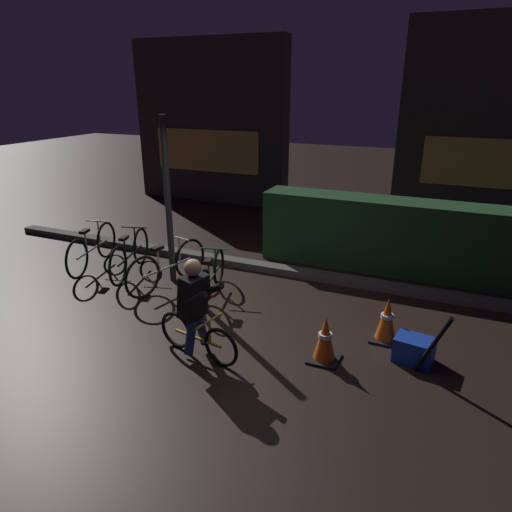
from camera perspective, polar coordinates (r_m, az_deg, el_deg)
name	(u,v)px	position (r m, az deg, el deg)	size (l,w,h in m)	color
ground_plane	(224,332)	(6.14, -4.00, -9.46)	(40.00, 40.00, 0.00)	black
sidewalk_curb	(282,270)	(7.92, 3.29, -1.74)	(12.00, 0.24, 0.12)	#56544F
hedge_row	(400,237)	(8.19, 17.52, 2.30)	(4.80, 0.70, 1.26)	#214723
storefront_left	(210,123)	(12.82, -5.70, 16.18)	(4.33, 0.54, 4.21)	#383330
storefront_right	(500,123)	(11.94, 28.11, 14.41)	(4.33, 0.54, 4.54)	#383330
street_post	(168,202)	(7.37, -10.92, 6.59)	(0.10, 0.10, 2.66)	#2D2D33
parked_bike_leftmost	(92,248)	(8.58, -19.75, 0.92)	(0.51, 1.67, 0.78)	black
parked_bike_left_mid	(130,255)	(8.08, -15.45, 0.16)	(0.54, 1.61, 0.76)	black
parked_bike_center_left	(167,267)	(7.41, -11.00, -1.31)	(0.51, 1.65, 0.77)	black
parked_bike_center_right	(212,277)	(7.02, -5.55, -2.58)	(0.49, 1.47, 0.69)	black
traffic_cone_near	(325,339)	(5.49, 8.61, -10.23)	(0.36, 0.36, 0.58)	black
traffic_cone_far	(387,320)	(6.05, 16.01, -7.66)	(0.36, 0.36, 0.59)	black
blue_crate	(414,350)	(5.78, 19.13, -10.99)	(0.44, 0.32, 0.30)	#193DB7
cyclist	(196,308)	(5.40, -7.50, -6.44)	(1.18, 0.59, 1.25)	black
closed_umbrella	(433,345)	(5.44, 21.21, -10.30)	(0.05, 0.05, 0.85)	black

